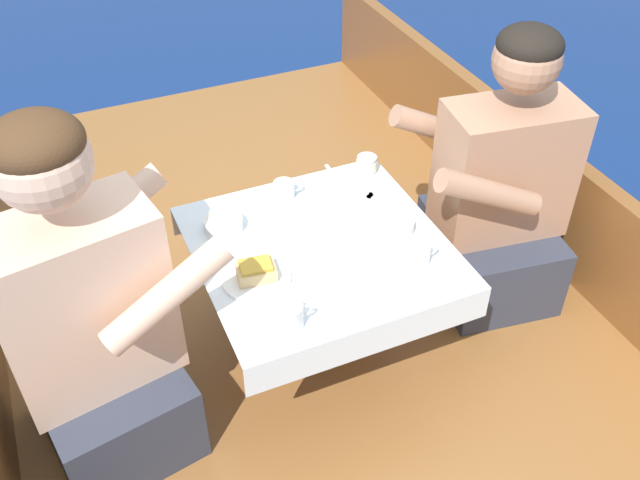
# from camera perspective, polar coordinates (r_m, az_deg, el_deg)

# --- Properties ---
(ground_plane) EXTENTS (60.00, 60.00, 0.00)m
(ground_plane) POSITION_cam_1_polar(r_m,az_deg,el_deg) (2.59, -1.04, -11.09)
(ground_plane) COLOR navy
(boat_deck) EXTENTS (1.97, 3.44, 0.29)m
(boat_deck) POSITION_cam_1_polar(r_m,az_deg,el_deg) (2.48, -1.08, -8.99)
(boat_deck) COLOR brown
(boat_deck) RESTS_ON ground_plane
(gunwale_starboard) EXTENTS (0.06, 3.44, 0.42)m
(gunwale_starboard) POSITION_cam_1_polar(r_m,az_deg,el_deg) (2.66, 18.24, 2.77)
(gunwale_starboard) COLOR brown
(gunwale_starboard) RESTS_ON boat_deck
(cockpit_table) EXTENTS (0.69, 0.68, 0.43)m
(cockpit_table) POSITION_cam_1_polar(r_m,az_deg,el_deg) (2.04, 0.00, -1.47)
(cockpit_table) COLOR #B2B2B7
(cockpit_table) RESTS_ON boat_deck
(person_port) EXTENTS (0.57, 0.52, 1.02)m
(person_port) POSITION_cam_1_polar(r_m,az_deg,el_deg) (1.88, -17.79, -6.65)
(person_port) COLOR #333847
(person_port) RESTS_ON boat_deck
(person_starboard) EXTENTS (0.56, 0.50, 0.94)m
(person_starboard) POSITION_cam_1_polar(r_m,az_deg,el_deg) (2.35, 14.06, 3.37)
(person_starboard) COLOR #333847
(person_starboard) RESTS_ON boat_deck
(plate_sandwich) EXTENTS (0.19, 0.19, 0.01)m
(plate_sandwich) POSITION_cam_1_polar(r_m,az_deg,el_deg) (1.90, -5.09, -3.08)
(plate_sandwich) COLOR white
(plate_sandwich) RESTS_ON cockpit_table
(plate_bread) EXTENTS (0.20, 0.20, 0.01)m
(plate_bread) POSITION_cam_1_polar(r_m,az_deg,el_deg) (1.94, 2.77, -2.07)
(plate_bread) COLOR white
(plate_bread) RESTS_ON cockpit_table
(sandwich) EXTENTS (0.11, 0.09, 0.05)m
(sandwich) POSITION_cam_1_polar(r_m,az_deg,el_deg) (1.88, -5.14, -2.47)
(sandwich) COLOR tan
(sandwich) RESTS_ON plate_sandwich
(bowl_port_near) EXTENTS (0.11, 0.11, 0.04)m
(bowl_port_near) POSITION_cam_1_polar(r_m,az_deg,el_deg) (2.06, -7.76, 1.32)
(bowl_port_near) COLOR white
(bowl_port_near) RESTS_ON cockpit_table
(bowl_starboard_near) EXTENTS (0.13, 0.13, 0.04)m
(bowl_starboard_near) POSITION_cam_1_polar(r_m,az_deg,el_deg) (2.05, 5.77, 1.25)
(bowl_starboard_near) COLOR white
(bowl_starboard_near) RESTS_ON cockpit_table
(coffee_cup_port) EXTENTS (0.09, 0.06, 0.07)m
(coffee_cup_port) POSITION_cam_1_polar(r_m,az_deg,el_deg) (1.94, 7.94, -1.07)
(coffee_cup_port) COLOR white
(coffee_cup_port) RESTS_ON cockpit_table
(coffee_cup_starboard) EXTENTS (0.09, 0.06, 0.06)m
(coffee_cup_starboard) POSITION_cam_1_polar(r_m,az_deg,el_deg) (2.17, -2.87, 4.04)
(coffee_cup_starboard) COLOR white
(coffee_cup_starboard) RESTS_ON cockpit_table
(coffee_cup_center) EXTENTS (0.09, 0.07, 0.07)m
(coffee_cup_center) POSITION_cam_1_polar(r_m,az_deg,el_deg) (1.76, -2.38, -6.07)
(coffee_cup_center) COLOR white
(coffee_cup_center) RESTS_ON cockpit_table
(tin_can) EXTENTS (0.07, 0.07, 0.05)m
(tin_can) POSITION_cam_1_polar(r_m,az_deg,el_deg) (2.29, 3.76, 6.07)
(tin_can) COLOR silver
(tin_can) RESTS_ON cockpit_table
(utensil_knife_starboard) EXTENTS (0.01, 0.17, 0.00)m
(utensil_knife_starboard) POSITION_cam_1_polar(r_m,az_deg,el_deg) (2.26, 1.33, 4.91)
(utensil_knife_starboard) COLOR silver
(utensil_knife_starboard) RESTS_ON cockpit_table
(utensil_knife_port) EXTENTS (0.17, 0.05, 0.00)m
(utensil_knife_port) POSITION_cam_1_polar(r_m,az_deg,el_deg) (2.18, 2.95, 3.38)
(utensil_knife_port) COLOR silver
(utensil_knife_port) RESTS_ON cockpit_table
(utensil_fork_starboard) EXTENTS (0.12, 0.14, 0.00)m
(utensil_fork_starboard) POSITION_cam_1_polar(r_m,az_deg,el_deg) (2.15, 3.74, 2.77)
(utensil_fork_starboard) COLOR silver
(utensil_fork_starboard) RESTS_ON cockpit_table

